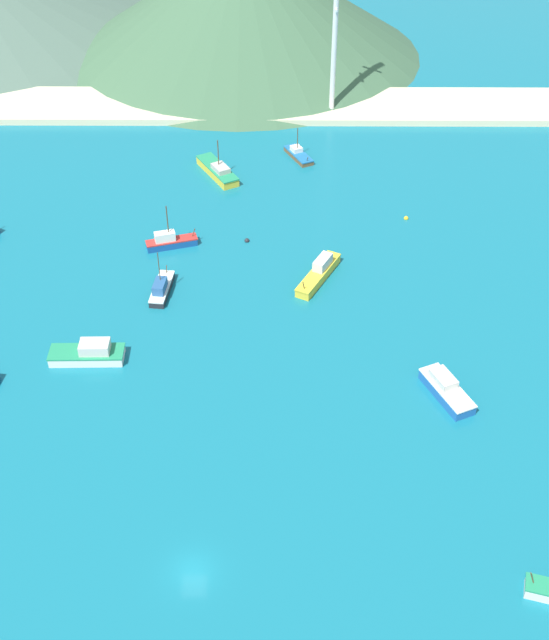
% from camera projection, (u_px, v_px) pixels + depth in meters
% --- Properties ---
extents(ground, '(260.00, 280.00, 0.50)m').
position_uv_depth(ground, '(213.00, 365.00, 102.59)').
color(ground, '#146B7F').
extents(fishing_boat_1, '(9.38, 3.41, 2.72)m').
position_uv_depth(fishing_boat_1, '(89.00, 353.00, 102.37)').
color(fishing_boat_1, silver).
rests_on(fishing_boat_1, ground).
extents(fishing_boat_2, '(5.98, 8.73, 2.49)m').
position_uv_depth(fishing_boat_2, '(446.00, 389.00, 97.42)').
color(fishing_boat_2, '#1E5BA8').
rests_on(fishing_boat_2, ground).
extents(fishing_boat_4, '(7.92, 10.94, 6.71)m').
position_uv_depth(fishing_boat_4, '(218.00, 171.00, 138.86)').
color(fishing_boat_4, gold).
rests_on(fishing_boat_4, ground).
extents(fishing_boat_5, '(2.88, 7.73, 6.88)m').
position_uv_depth(fishing_boat_5, '(161.00, 288.00, 113.06)').
color(fishing_boat_5, '#232328').
rests_on(fishing_boat_5, ground).
extents(fishing_boat_9, '(6.89, 10.60, 2.82)m').
position_uv_depth(fishing_boat_9, '(319.00, 272.00, 115.78)').
color(fishing_boat_9, gold).
rests_on(fishing_boat_9, ground).
extents(fishing_boat_10, '(7.85, 3.97, 7.06)m').
position_uv_depth(fishing_boat_10, '(170.00, 241.00, 121.95)').
color(fishing_boat_10, '#14478C').
rests_on(fishing_boat_10, ground).
extents(fishing_boat_11, '(5.28, 7.55, 5.45)m').
position_uv_depth(fishing_boat_11, '(298.00, 154.00, 143.94)').
color(fishing_boat_11, brown).
rests_on(fishing_boat_11, ground).
extents(buoy_0, '(0.75, 0.75, 0.75)m').
position_uv_depth(buoy_0, '(247.00, 241.00, 123.61)').
color(buoy_0, '#232328').
rests_on(buoy_0, ground).
extents(buoy_1, '(0.72, 0.72, 0.72)m').
position_uv_depth(buoy_1, '(406.00, 218.00, 128.52)').
color(buoy_1, gold).
rests_on(buoy_1, ground).
extents(beach_strip, '(247.00, 15.18, 1.20)m').
position_uv_depth(beach_strip, '(237.00, 106.00, 159.47)').
color(beach_strip, beige).
rests_on(beach_strip, ground).
extents(radio_tower, '(3.25, 2.60, 32.48)m').
position_uv_depth(radio_tower, '(335.00, 29.00, 147.30)').
color(radio_tower, silver).
rests_on(radio_tower, ground).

